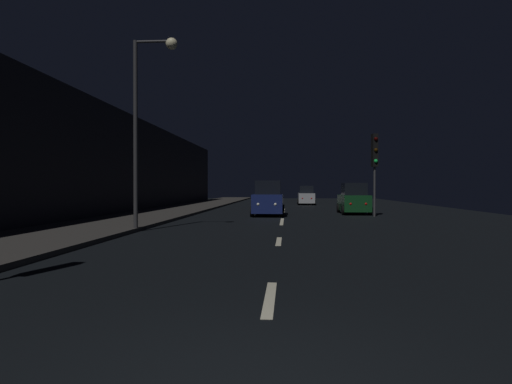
{
  "coord_description": "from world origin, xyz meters",
  "views": [
    {
      "loc": [
        0.26,
        -3.77,
        1.68
      ],
      "look_at": [
        -1.38,
        19.82,
        1.45
      ],
      "focal_mm": 31.53,
      "sensor_mm": 36.0,
      "label": 1
    }
  ],
  "objects_px": {
    "car_parked_right_far": "(354,200)",
    "streetlamp_overhead": "(147,104)",
    "car_approaching_headlights": "(268,200)",
    "traffic_light_far_right": "(375,157)",
    "car_distant_taillights": "(306,196)"
  },
  "relations": [
    {
      "from": "car_approaching_headlights",
      "to": "traffic_light_far_right",
      "type": "bearing_deg",
      "value": 84.22
    },
    {
      "from": "traffic_light_far_right",
      "to": "streetlamp_overhead",
      "type": "relative_size",
      "value": 0.65
    },
    {
      "from": "streetlamp_overhead",
      "to": "car_parked_right_far",
      "type": "relative_size",
      "value": 1.87
    },
    {
      "from": "car_parked_right_far",
      "to": "traffic_light_far_right",
      "type": "bearing_deg",
      "value": -163.18
    },
    {
      "from": "traffic_light_far_right",
      "to": "car_distant_taillights",
      "type": "height_order",
      "value": "traffic_light_far_right"
    },
    {
      "from": "car_distant_taillights",
      "to": "car_parked_right_far",
      "type": "height_order",
      "value": "car_parked_right_far"
    },
    {
      "from": "car_distant_taillights",
      "to": "car_parked_right_far",
      "type": "relative_size",
      "value": 0.94
    },
    {
      "from": "car_distant_taillights",
      "to": "car_approaching_headlights",
      "type": "bearing_deg",
      "value": 170.18
    },
    {
      "from": "car_parked_right_far",
      "to": "car_distant_taillights",
      "type": "bearing_deg",
      "value": 8.88
    },
    {
      "from": "traffic_light_far_right",
      "to": "car_approaching_headlights",
      "type": "xyz_separation_m",
      "value": [
        -6.17,
        0.62,
        -2.51
      ]
    },
    {
      "from": "streetlamp_overhead",
      "to": "car_parked_right_far",
      "type": "xyz_separation_m",
      "value": [
        9.52,
        12.27,
        -3.94
      ]
    },
    {
      "from": "car_distant_taillights",
      "to": "car_parked_right_far",
      "type": "bearing_deg",
      "value": -171.12
    },
    {
      "from": "streetlamp_overhead",
      "to": "car_approaching_headlights",
      "type": "distance_m",
      "value": 11.71
    },
    {
      "from": "car_approaching_headlights",
      "to": "car_parked_right_far",
      "type": "xyz_separation_m",
      "value": [
        5.37,
        2.04,
        -0.06
      ]
    },
    {
      "from": "car_parked_right_far",
      "to": "streetlamp_overhead",
      "type": "bearing_deg",
      "value": 142.19
    }
  ]
}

